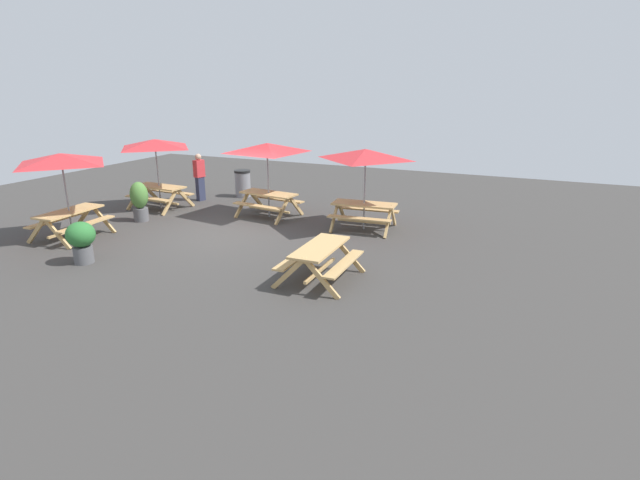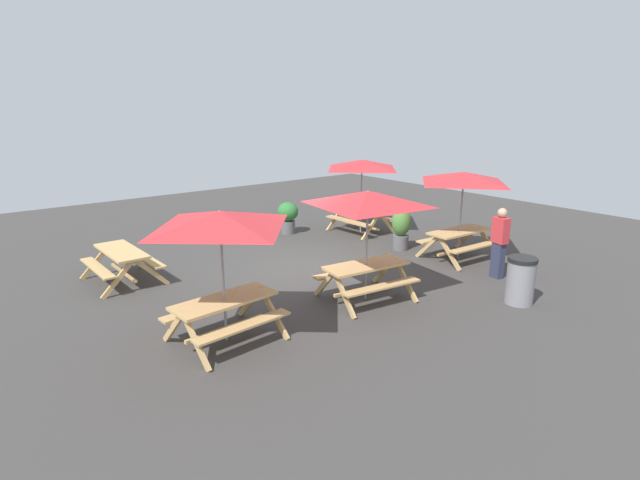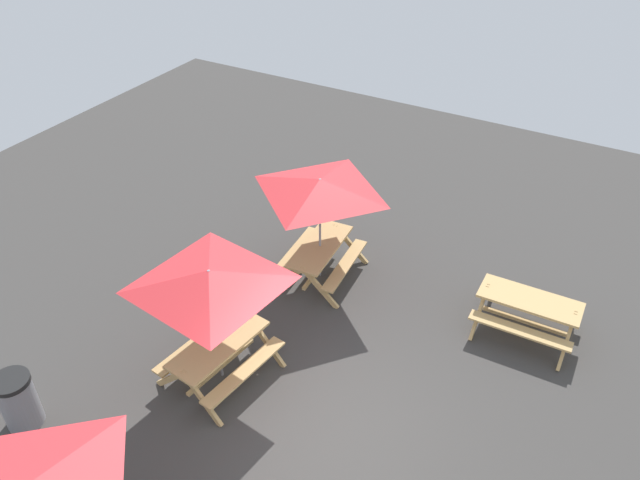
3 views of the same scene
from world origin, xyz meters
The scene contains 10 objects.
ground_plane centered at (0.00, 0.00, 0.00)m, with size 24.80×24.80×0.00m, color #3D3A38.
picnic_table_0 centered at (3.41, 1.95, 1.99)m, with size 2.16×2.16×2.34m.
picnic_table_1 centered at (-3.55, -2.12, 1.99)m, with size 2.09×2.09×2.34m.
picnic_table_2 centered at (3.85, -2.14, 0.56)m, with size 1.56×1.82×0.81m.
picnic_table_3 centered at (-3.67, 1.53, 1.99)m, with size 2.12×2.12×2.34m.
picnic_table_4 centered at (0.21, 2.07, 1.99)m, with size 2.80×2.80×2.34m.
trash_bin_gray centered at (-2.11, 4.20, 0.49)m, with size 0.59×0.59×0.98m.
potted_plant_0 centered at (-3.10, 0.01, 0.65)m, with size 0.53×0.53×1.21m.
potted_plant_1 centered at (-1.65, -3.43, 0.58)m, with size 0.65×0.65×0.99m.
person_standing centered at (-3.14, 3.02, 0.89)m, with size 0.29×0.40×1.67m.
Camera 1 is at (7.91, -11.23, 4.05)m, focal length 28.00 mm.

